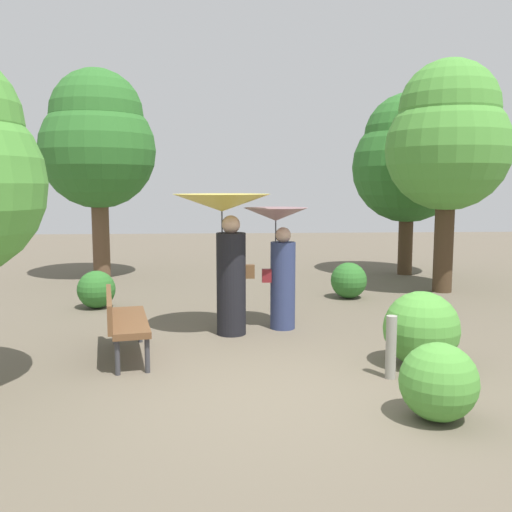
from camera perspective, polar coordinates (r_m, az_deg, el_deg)
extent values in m
plane|color=brown|center=(6.14, 1.80, -13.63)|extent=(40.00, 40.00, 0.00)
cylinder|color=black|center=(8.25, -2.53, -2.84)|extent=(0.43, 0.43, 1.50)
sphere|color=tan|center=(8.14, -2.56, 3.19)|extent=(0.27, 0.27, 0.27)
cylinder|color=#333338|center=(8.15, -3.45, 1.61)|extent=(0.02, 0.02, 0.83)
cone|color=#D8C64C|center=(8.12, -3.48, 5.40)|extent=(1.40, 1.40, 0.25)
cube|color=brown|center=(8.25, -0.64, -1.57)|extent=(0.14, 0.10, 0.20)
cylinder|color=navy|center=(8.60, 2.73, -3.00)|extent=(0.38, 0.38, 1.33)
sphere|color=tan|center=(8.50, 2.76, 2.13)|extent=(0.24, 0.24, 0.24)
cylinder|color=#333338|center=(8.49, 2.00, 0.95)|extent=(0.02, 0.02, 0.78)
cone|color=gray|center=(8.46, 2.01, 4.24)|extent=(0.96, 0.96, 0.20)
cube|color=maroon|center=(8.53, 1.09, -2.00)|extent=(0.14, 0.10, 0.20)
cylinder|color=#38383D|center=(6.80, -10.94, -9.74)|extent=(0.06, 0.06, 0.44)
cylinder|color=#38383D|center=(6.78, -13.85, -9.85)|extent=(0.06, 0.06, 0.44)
cylinder|color=#38383D|center=(8.09, -11.64, -7.02)|extent=(0.06, 0.06, 0.44)
cylinder|color=#38383D|center=(8.08, -14.06, -7.11)|extent=(0.06, 0.06, 0.44)
cube|color=brown|center=(7.37, -12.69, -6.51)|extent=(0.73, 1.56, 0.08)
cube|color=brown|center=(7.32, -14.62, -5.10)|extent=(0.35, 1.48, 0.35)
cylinder|color=#42301E|center=(12.08, 18.62, 5.63)|extent=(0.39, 0.39, 3.87)
sphere|color=#4C9338|center=(12.10, 18.81, 10.21)|extent=(2.47, 2.47, 2.47)
sphere|color=#4C9338|center=(12.17, 18.96, 13.85)|extent=(1.97, 1.97, 1.97)
cylinder|color=brown|center=(13.72, -15.55, 6.08)|extent=(0.40, 0.40, 3.97)
sphere|color=#2D6B28|center=(13.75, -15.69, 10.22)|extent=(2.66, 2.66, 2.66)
sphere|color=#2D6B28|center=(13.81, -15.81, 13.50)|extent=(2.13, 2.13, 2.13)
cylinder|color=#42301E|center=(14.23, 15.00, 5.16)|extent=(0.35, 0.35, 3.49)
sphere|color=#2D6B28|center=(14.23, 15.11, 8.67)|extent=(2.67, 2.67, 2.67)
sphere|color=#2D6B28|center=(14.27, 15.21, 11.47)|extent=(2.13, 2.13, 2.13)
sphere|color=#2D6B28|center=(11.09, 9.36, -2.45)|extent=(0.70, 0.70, 0.70)
sphere|color=#4C9338|center=(5.63, 17.99, -12.01)|extent=(0.73, 0.73, 0.73)
sphere|color=#4C9338|center=(7.15, 16.38, -7.09)|extent=(0.91, 0.91, 0.91)
sphere|color=#2D6B28|center=(10.45, -15.85, -3.28)|extent=(0.67, 0.67, 0.67)
cylinder|color=gray|center=(6.63, 13.49, -8.96)|extent=(0.12, 0.12, 0.73)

